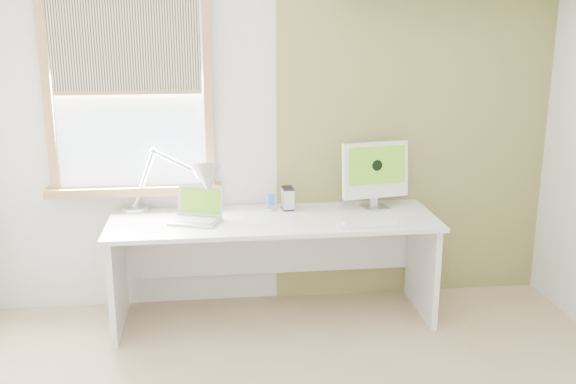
{
  "coord_description": "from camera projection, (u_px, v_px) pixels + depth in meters",
  "views": [
    {
      "loc": [
        -0.46,
        -2.82,
        2.05
      ],
      "look_at": [
        0.0,
        1.05,
        1.0
      ],
      "focal_mm": 41.04,
      "sensor_mm": 36.0,
      "label": 1
    }
  ],
  "objects": [
    {
      "name": "desk_lamp",
      "position": [
        192.0,
        182.0,
        4.41
      ],
      "size": [
        0.74,
        0.49,
        0.45
      ],
      "color": "#B6B9BB",
      "rests_on": "desk"
    },
    {
      "name": "phone_dock",
      "position": [
        271.0,
        205.0,
        4.59
      ],
      "size": [
        0.08,
        0.08,
        0.13
      ],
      "color": "#B6B9BB",
      "rests_on": "desk"
    },
    {
      "name": "keyboard",
      "position": [
        369.0,
        225.0,
        4.25
      ],
      "size": [
        0.42,
        0.13,
        0.02
      ],
      "color": "white",
      "rests_on": "desk"
    },
    {
      "name": "desk",
      "position": [
        273.0,
        243.0,
        4.53
      ],
      "size": [
        2.2,
        0.7,
        0.73
      ],
      "color": "silver",
      "rests_on": "room"
    },
    {
      "name": "window",
      "position": [
        129.0,
        93.0,
        4.42
      ],
      "size": [
        1.2,
        0.14,
        1.42
      ],
      "color": "#9D703F",
      "rests_on": "room"
    },
    {
      "name": "external_drive",
      "position": [
        288.0,
        198.0,
        4.61
      ],
      "size": [
        0.08,
        0.13,
        0.16
      ],
      "color": "#B6B9BB",
      "rests_on": "desk"
    },
    {
      "name": "mouse",
      "position": [
        345.0,
        224.0,
        4.25
      ],
      "size": [
        0.07,
        0.1,
        0.03
      ],
      "primitive_type": "ellipsoid",
      "rotation": [
        0.0,
        0.0,
        -0.11
      ],
      "color": "white",
      "rests_on": "desk"
    },
    {
      "name": "imac",
      "position": [
        375.0,
        171.0,
        4.59
      ],
      "size": [
        0.49,
        0.2,
        0.47
      ],
      "color": "#B6B9BB",
      "rests_on": "desk"
    },
    {
      "name": "room",
      "position": [
        315.0,
        188.0,
        2.95
      ],
      "size": [
        4.04,
        3.54,
        2.64
      ],
      "color": "tan",
      "rests_on": "ground"
    },
    {
      "name": "laptop",
      "position": [
        197.0,
        212.0,
        4.36
      ],
      "size": [
        0.38,
        0.34,
        0.22
      ],
      "color": "#B6B9BB",
      "rests_on": "desk"
    },
    {
      "name": "accent_wall",
      "position": [
        415.0,
        123.0,
        4.73
      ],
      "size": [
        2.0,
        0.02,
        2.6
      ],
      "primitive_type": "cube",
      "color": "olive",
      "rests_on": "room"
    }
  ]
}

